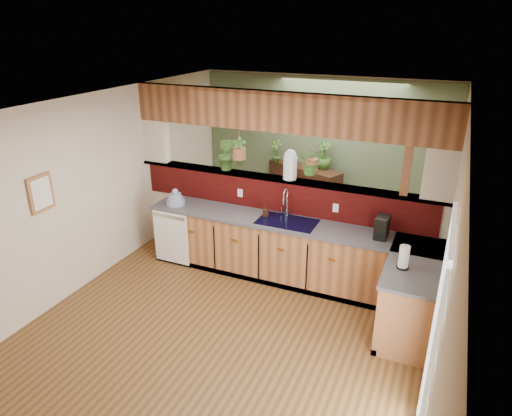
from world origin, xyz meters
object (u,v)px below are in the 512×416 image
at_px(paper_towel, 404,257).
at_px(shelving_console, 304,191).
at_px(soap_dispenser, 266,210).
at_px(faucet, 286,201).
at_px(dish_stack, 176,199).
at_px(glass_jar, 290,164).
at_px(coffee_maker, 382,228).

distance_m(paper_towel, shelving_console, 3.67).
bearing_deg(soap_dispenser, shelving_console, 93.63).
bearing_deg(faucet, shelving_console, 100.79).
xyz_separation_m(dish_stack, glass_jar, (1.65, 0.45, 0.63)).
distance_m(soap_dispenser, glass_jar, 0.73).
height_order(soap_dispenser, coffee_maker, coffee_maker).
bearing_deg(glass_jar, soap_dispenser, -126.66).
bearing_deg(coffee_maker, soap_dispenser, -176.77).
relative_size(faucet, shelving_console, 0.29).
bearing_deg(coffee_maker, glass_jar, 170.17).
height_order(paper_towel, glass_jar, glass_jar).
bearing_deg(shelving_console, faucet, -55.43).
relative_size(paper_towel, glass_jar, 0.68).
relative_size(dish_stack, soap_dispenser, 1.62).
bearing_deg(faucet, coffee_maker, -6.04).
bearing_deg(faucet, dish_stack, -172.15).
height_order(dish_stack, paper_towel, paper_towel).
xyz_separation_m(dish_stack, shelving_console, (1.27, 2.35, -0.48)).
xyz_separation_m(faucet, glass_jar, (-0.03, 0.22, 0.47)).
relative_size(dish_stack, paper_towel, 0.98).
distance_m(faucet, soap_dispenser, 0.32).
height_order(coffee_maker, glass_jar, glass_jar).
distance_m(coffee_maker, paper_towel, 0.78).
height_order(soap_dispenser, glass_jar, glass_jar).
height_order(coffee_maker, paper_towel, paper_towel).
bearing_deg(dish_stack, glass_jar, 15.16).
distance_m(paper_towel, glass_jar, 2.11).
bearing_deg(faucet, glass_jar, 97.08).
bearing_deg(glass_jar, coffee_maker, -14.57).
height_order(faucet, soap_dispenser, faucet).
bearing_deg(faucet, soap_dispenser, -158.99).
relative_size(dish_stack, coffee_maker, 1.01).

